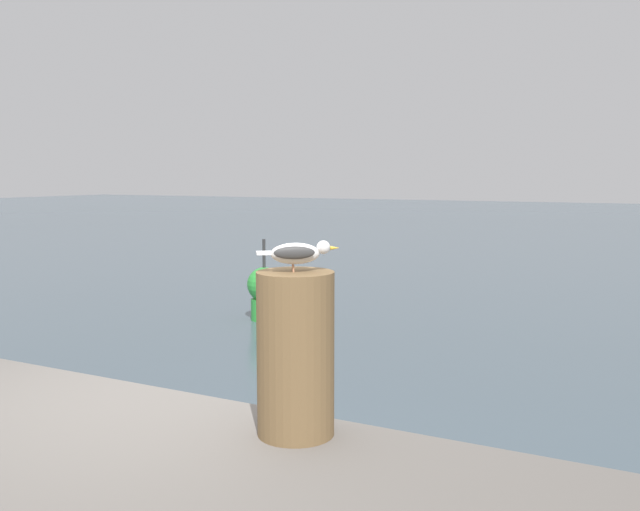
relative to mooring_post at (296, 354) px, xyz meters
name	(u,v)px	position (x,y,z in m)	size (l,w,h in m)	color
mooring_post	(296,354)	(0.00, 0.00, 0.00)	(0.37, 0.37, 0.79)	brown
seagull	(297,252)	(0.01, 0.00, 0.48)	(0.35, 0.27, 0.14)	tan
channel_buoy	(264,291)	(-4.37, 6.67, -1.04)	(0.56, 0.56, 1.33)	green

